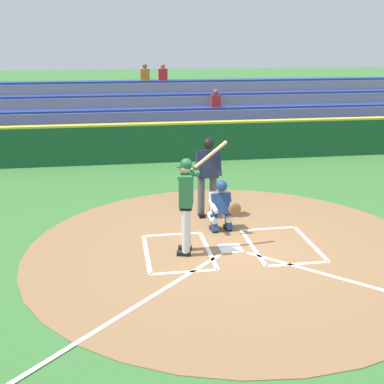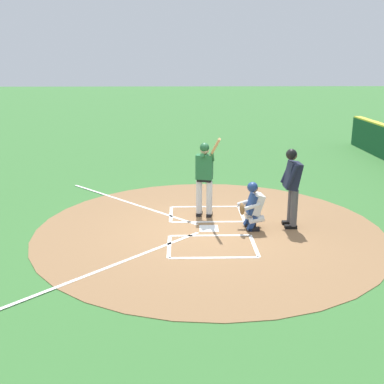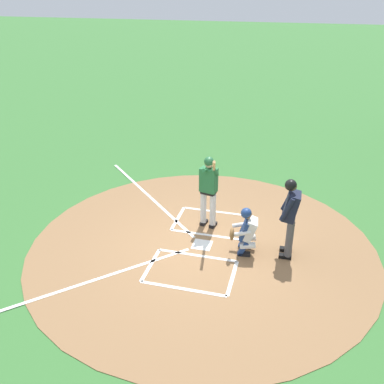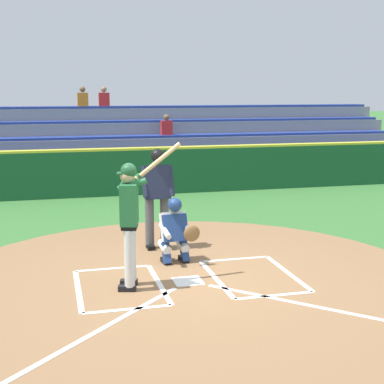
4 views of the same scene
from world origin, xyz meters
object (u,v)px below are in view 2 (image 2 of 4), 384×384
at_px(batter, 205,174).
at_px(baseball, 248,217).
at_px(catcher, 253,205).
at_px(plate_umpire, 292,183).

relative_size(batter, baseball, 28.76).
relative_size(catcher, baseball, 15.27).
bearing_deg(catcher, baseball, -1.69).
bearing_deg(plate_umpire, batter, 68.61).
xyz_separation_m(catcher, baseball, (0.73, -0.02, -0.55)).
bearing_deg(catcher, batter, 49.55).
relative_size(catcher, plate_umpire, 0.61).
distance_m(catcher, baseball, 0.91).
distance_m(batter, catcher, 1.48).
distance_m(plate_umpire, baseball, 1.49).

